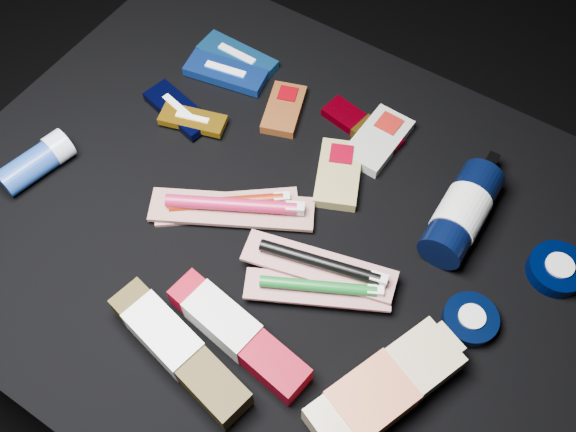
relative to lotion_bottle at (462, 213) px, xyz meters
The scene contains 21 objects.
ground 0.51m from the lotion_bottle, 147.42° to the right, with size 3.00×3.00×0.00m, color black.
cloth_table 0.35m from the lotion_bottle, 147.42° to the right, with size 0.98×0.78×0.40m, color black.
luna_bar_0 0.46m from the lotion_bottle, 168.52° to the left, with size 0.14×0.05×0.02m.
luna_bar_1 0.45m from the lotion_bottle, behind, with size 0.14×0.08×0.02m.
luna_bar_2 0.47m from the lotion_bottle, behind, with size 0.13×0.07×0.02m.
luna_bar_3 0.44m from the lotion_bottle, behind, with size 0.11×0.07×0.01m.
clif_bar_0 0.33m from the lotion_bottle, behind, with size 0.08×0.11×0.02m.
clif_bar_1 0.18m from the lotion_bottle, 157.16° to the left, with size 0.07×0.12×0.02m.
clif_bar_2 0.19m from the lotion_bottle, behind, with size 0.10×0.13×0.02m.
power_bar 0.21m from the lotion_bottle, 158.90° to the left, with size 0.14×0.06×0.02m.
lotion_bottle is the anchor object (origin of this frame).
cream_tin_upper 0.15m from the lotion_bottle, ahead, with size 0.08×0.08×0.02m.
cream_tin_lower 0.15m from the lotion_bottle, 59.13° to the right, with size 0.07×0.07×0.02m.
bodywash_bottle 0.28m from the lotion_bottle, 84.68° to the right, with size 0.14×0.22×0.04m.
deodorant_stick 0.63m from the lotion_bottle, 155.77° to the right, with size 0.07×0.12×0.05m.
toothbrush_pack_0 0.33m from the lotion_bottle, 151.96° to the right, with size 0.19×0.17×0.02m.
toothbrush_pack_1 0.32m from the lotion_bottle, 150.35° to the right, with size 0.24×0.16×0.03m.
toothbrush_pack_2 0.23m from the lotion_bottle, 118.19° to the right, with size 0.19×0.13×0.02m.
toothbrush_pack_3 0.22m from the lotion_bottle, 125.14° to the right, with size 0.22×0.10×0.02m.
toothpaste_carton_red 0.36m from the lotion_bottle, 118.86° to the right, with size 0.21×0.08×0.04m.
toothpaste_carton_green 0.43m from the lotion_bottle, 120.70° to the right, with size 0.22×0.09×0.04m.
Camera 1 is at (0.27, -0.39, 1.20)m, focal length 40.00 mm.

